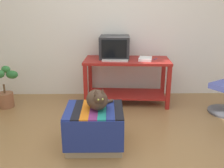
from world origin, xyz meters
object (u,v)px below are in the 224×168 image
at_px(desk, 127,73).
at_px(keyboard, 115,60).
at_px(ottoman_with_blanket, 94,127).
at_px(potted_plant, 5,90).
at_px(cat, 97,99).
at_px(tv_monitor, 115,47).
at_px(book, 145,59).

relative_size(desk, keyboard, 3.46).
bearing_deg(desk, ottoman_with_blanket, -105.01).
xyz_separation_m(desk, keyboard, (-0.19, -0.13, 0.24)).
bearing_deg(potted_plant, desk, 5.69).
bearing_deg(potted_plant, keyboard, 2.03).
distance_m(cat, potted_plant, 1.93).
height_order(desk, tv_monitor, tv_monitor).
relative_size(desk, book, 4.99).
bearing_deg(tv_monitor, book, -17.45).
height_order(tv_monitor, book, tv_monitor).
xyz_separation_m(ottoman_with_blanket, potted_plant, (-1.46, 1.17, 0.05)).
distance_m(desk, book, 0.39).
bearing_deg(cat, keyboard, 65.34).
bearing_deg(tv_monitor, cat, -95.03).
relative_size(ottoman_with_blanket, cat, 1.62).
bearing_deg(potted_plant, book, 3.28).
distance_m(desk, tv_monitor, 0.46).
bearing_deg(book, ottoman_with_blanket, -107.39).
bearing_deg(tv_monitor, keyboard, -85.55).
bearing_deg(cat, potted_plant, 127.92).
height_order(tv_monitor, cat, tv_monitor).
bearing_deg(cat, book, 47.39).
height_order(cat, potted_plant, cat).
bearing_deg(book, potted_plant, -164.33).
relative_size(keyboard, book, 1.44).
xyz_separation_m(desk, cat, (-0.42, -1.36, 0.07)).
bearing_deg(tv_monitor, desk, -27.91).
bearing_deg(ottoman_with_blanket, potted_plant, 141.38).
bearing_deg(potted_plant, ottoman_with_blanket, -38.62).
relative_size(tv_monitor, keyboard, 1.26).
height_order(ottoman_with_blanket, cat, cat).
bearing_deg(keyboard, ottoman_with_blanket, -94.85).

